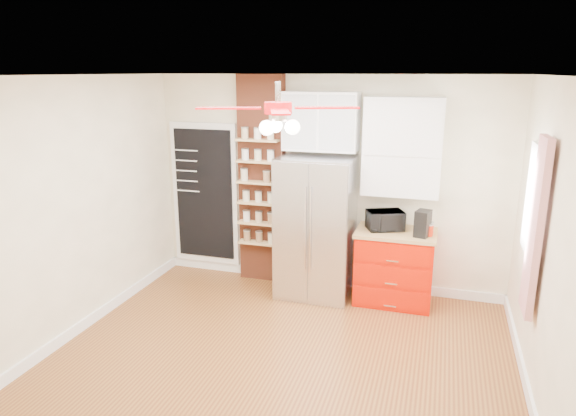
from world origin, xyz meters
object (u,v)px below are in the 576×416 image
(red_cabinet, at_px, (394,266))
(coffee_maker, at_px, (423,223))
(canister_left, at_px, (429,230))
(ceiling_fan, at_px, (278,109))
(fridge, at_px, (316,227))
(toaster_oven, at_px, (385,220))
(pantry_jar_oats, at_px, (244,175))

(red_cabinet, relative_size, coffee_maker, 3.09)
(coffee_maker, xyz_separation_m, canister_left, (0.07, 0.04, -0.09))
(ceiling_fan, height_order, canister_left, ceiling_fan)
(ceiling_fan, bearing_deg, fridge, 91.76)
(fridge, height_order, canister_left, fridge)
(fridge, height_order, coffee_maker, fridge)
(ceiling_fan, distance_m, coffee_maker, 2.42)
(fridge, relative_size, coffee_maker, 5.75)
(fridge, relative_size, toaster_oven, 4.20)
(ceiling_fan, distance_m, toaster_oven, 2.34)
(toaster_oven, height_order, coffee_maker, coffee_maker)
(toaster_oven, height_order, pantry_jar_oats, pantry_jar_oats)
(canister_left, height_order, pantry_jar_oats, pantry_jar_oats)
(fridge, xyz_separation_m, canister_left, (1.34, -0.02, 0.09))
(coffee_maker, bearing_deg, canister_left, 43.67)
(fridge, bearing_deg, coffee_maker, -2.65)
(toaster_oven, bearing_deg, red_cabinet, -32.30)
(coffee_maker, bearing_deg, ceiling_fan, -112.90)
(coffee_maker, xyz_separation_m, pantry_jar_oats, (-2.26, 0.21, 0.39))
(coffee_maker, distance_m, canister_left, 0.12)
(fridge, bearing_deg, canister_left, -0.83)
(red_cabinet, bearing_deg, toaster_oven, 171.50)
(red_cabinet, distance_m, ceiling_fan, 2.75)
(toaster_oven, xyz_separation_m, pantry_jar_oats, (-1.82, 0.08, 0.43))
(fridge, xyz_separation_m, red_cabinet, (0.97, 0.05, -0.42))
(toaster_oven, xyz_separation_m, canister_left, (0.51, -0.09, -0.05))
(pantry_jar_oats, bearing_deg, toaster_oven, -2.47)
(pantry_jar_oats, bearing_deg, red_cabinet, -2.91)
(pantry_jar_oats, bearing_deg, ceiling_fan, -59.72)
(fridge, xyz_separation_m, coffee_maker, (1.27, -0.06, 0.18))
(red_cabinet, distance_m, coffee_maker, 0.68)
(red_cabinet, height_order, toaster_oven, toaster_oven)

